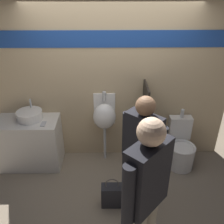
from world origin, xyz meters
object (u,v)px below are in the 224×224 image
at_px(person_in_vest, 146,195).
at_px(sink_basin, 30,115).
at_px(urinal_near_counter, 104,116).
at_px(toilet, 181,149).
at_px(person_with_lanyard, 142,154).
at_px(cell_phone, 43,124).
at_px(shopping_bag, 112,195).

bearing_deg(person_in_vest, sink_basin, 85.51).
bearing_deg(urinal_near_counter, sink_basin, -176.28).
relative_size(urinal_near_counter, toilet, 1.32).
bearing_deg(person_with_lanyard, person_in_vest, 127.45).
bearing_deg(toilet, person_with_lanyard, -130.32).
height_order(sink_basin, urinal_near_counter, urinal_near_counter).
relative_size(cell_phone, shopping_bag, 0.30).
bearing_deg(shopping_bag, person_with_lanyard, -12.94).
relative_size(urinal_near_counter, person_in_vest, 0.67).
bearing_deg(person_with_lanyard, urinal_near_counter, -25.26).
bearing_deg(person_with_lanyard, cell_phone, 9.81).
height_order(toilet, person_with_lanyard, person_with_lanyard).
bearing_deg(toilet, cell_phone, -178.46).
distance_m(sink_basin, toilet, 2.48).
xyz_separation_m(urinal_near_counter, person_in_vest, (0.41, -1.80, 0.18)).
relative_size(person_with_lanyard, shopping_bag, 3.64).
relative_size(toilet, person_with_lanyard, 0.55).
xyz_separation_m(cell_phone, toilet, (2.17, 0.06, -0.53)).
bearing_deg(cell_phone, toilet, 1.54).
xyz_separation_m(person_with_lanyard, shopping_bag, (-0.36, 0.08, -0.76)).
relative_size(cell_phone, person_in_vest, 0.08).
height_order(toilet, shopping_bag, toilet).
xyz_separation_m(cell_phone, person_in_vest, (1.32, -1.57, 0.17)).
bearing_deg(shopping_bag, urinal_near_counter, 95.89).
distance_m(sink_basin, shopping_bag, 1.74).
bearing_deg(sink_basin, urinal_near_counter, 3.72).
bearing_deg(cell_phone, shopping_bag, -37.58).
height_order(cell_phone, person_with_lanyard, person_with_lanyard).
height_order(toilet, person_in_vest, person_in_vest).
distance_m(person_in_vest, shopping_bag, 1.19).
relative_size(sink_basin, shopping_bag, 0.84).
bearing_deg(sink_basin, person_in_vest, -47.85).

